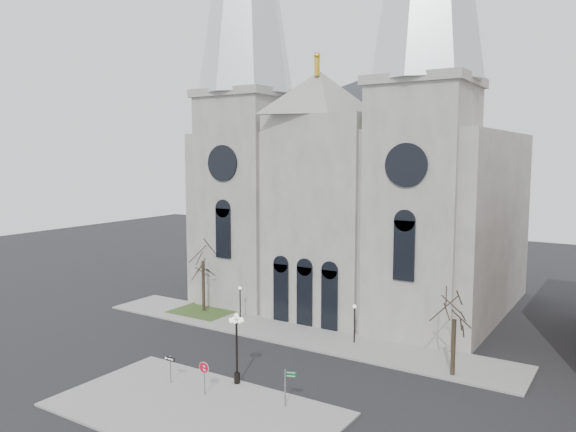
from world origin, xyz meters
The scene contains 13 objects.
ground centered at (0.00, 0.00, 0.00)m, with size 160.00×160.00×0.00m, color black.
sidewalk_near centered at (3.00, -5.00, 0.07)m, with size 18.00×10.00×0.14m, color gray.
sidewalk_far centered at (0.00, 11.00, 0.07)m, with size 40.00×6.00×0.14m, color gray.
grass_patch centered at (-11.00, 12.00, 0.09)m, with size 6.00×5.00×0.18m, color #384F21.
cathedral centered at (0.00, 22.86, 18.48)m, with size 33.00×26.66×54.00m.
tree_left centered at (-11.00, 12.00, 5.58)m, with size 3.20×3.20×7.50m.
tree_right centered at (15.00, 9.00, 4.47)m, with size 3.20×3.20×6.00m.
ped_lamp_left centered at (-6.00, 11.50, 2.33)m, with size 0.32×0.32×3.26m.
ped_lamp_right centered at (6.00, 11.50, 2.33)m, with size 0.32×0.32×3.26m.
stop_sign centered at (2.22, -3.13, 1.76)m, with size 0.78×0.28×2.25m.
globe_lamp centered at (2.86, -0.50, 3.25)m, with size 1.39×1.39×4.95m.
one_way_sign centered at (-1.07, -2.89, 1.47)m, with size 0.85×0.08×1.93m.
street_name_sign centered at (7.69, -1.69, 1.54)m, with size 0.72×0.33×2.39m.
Camera 1 is at (25.84, -30.04, 15.85)m, focal length 35.00 mm.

